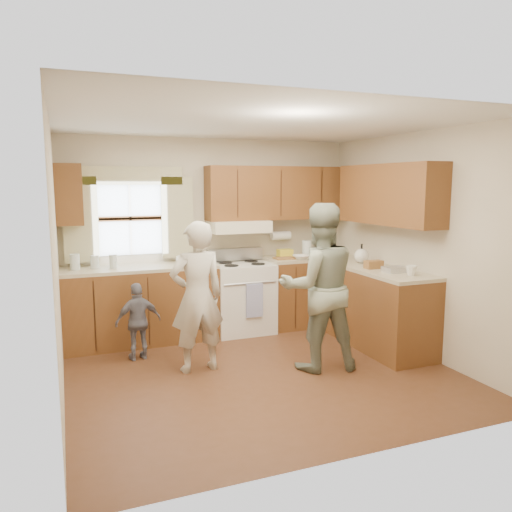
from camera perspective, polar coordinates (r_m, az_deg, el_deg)
name	(u,v)px	position (r m, az deg, el deg)	size (l,w,h in m)	color
room	(261,252)	(4.97, 0.60, 0.46)	(3.80, 3.80, 3.80)	#4E2C18
kitchen_fixtures	(275,271)	(6.24, 2.13, -1.76)	(3.80, 2.25, 2.15)	#4C2A10
stove	(241,296)	(6.53, -1.67, -4.63)	(0.76, 0.67, 1.07)	silver
woman_left	(197,297)	(5.14, -6.75, -4.66)	(0.57, 0.37, 1.56)	beige
woman_right	(319,287)	(5.20, 7.19, -3.55)	(0.84, 0.66, 1.73)	#233624
child	(138,321)	(5.66, -13.30, -7.28)	(0.50, 0.21, 0.86)	slate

